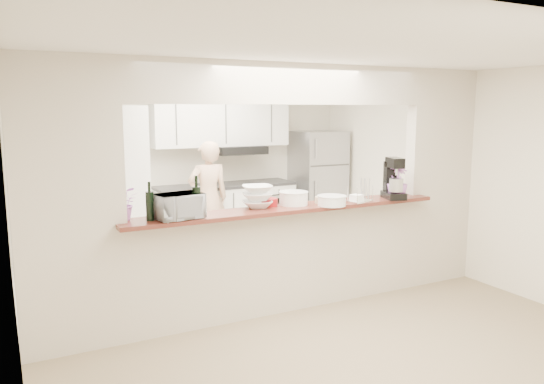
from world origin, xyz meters
TOP-DOWN VIEW (x-y plane):
  - floor at (0.00, 0.00)m, footprint 6.00×6.00m
  - tile_overlay at (0.00, 1.55)m, footprint 5.00×2.90m
  - partition at (0.00, 0.00)m, footprint 5.00×0.15m
  - bar_counter at (0.00, -0.00)m, footprint 3.40×0.38m
  - kitchen_cabinets at (-0.19, 2.72)m, footprint 3.15×0.62m
  - refrigerator at (2.05, 2.65)m, footprint 0.75×0.70m
  - flower_left at (-1.60, 0.05)m, footprint 0.35×0.33m
  - wine_bottle_a at (-1.40, -0.06)m, footprint 0.07×0.07m
  - wine_bottle_b at (-1.00, -0.15)m, footprint 0.08×0.08m
  - toaster_oven at (-1.15, -0.10)m, footprint 0.45×0.34m
  - serving_bowls at (-0.30, 0.05)m, footprint 0.36×0.36m
  - plate_stack_a at (0.10, 0.03)m, footprint 0.30×0.30m
  - plate_stack_b at (0.42, -0.19)m, footprint 0.29×0.29m
  - red_bowl at (-0.15, 0.08)m, footprint 0.16×0.16m
  - tan_bowl at (0.40, -0.03)m, footprint 0.14×0.14m
  - utensil_caddy at (0.80, -0.15)m, footprint 0.30×0.21m
  - stand_mixer at (1.25, -0.14)m, footprint 0.28×0.34m
  - flower_right at (1.30, -0.15)m, footprint 0.26×0.26m
  - person at (0.02, 2.30)m, footprint 0.60×0.40m

SIDE VIEW (x-z plane):
  - floor at x=0.00m, z-range 0.00..0.00m
  - tile_overlay at x=0.00m, z-range 0.00..0.01m
  - bar_counter at x=0.00m, z-range 0.03..1.12m
  - person at x=0.02m, z-range 0.00..1.61m
  - refrigerator at x=2.05m, z-range 0.00..1.70m
  - kitchen_cabinets at x=-0.19m, z-range -0.15..2.10m
  - tan_bowl at x=0.40m, z-range 1.09..1.16m
  - red_bowl at x=-0.15m, z-range 1.09..1.17m
  - plate_stack_b at x=0.42m, z-range 1.09..1.19m
  - plate_stack_a at x=0.10m, z-range 1.09..1.23m
  - utensil_caddy at x=0.80m, z-range 1.07..1.32m
  - serving_bowls at x=-0.30m, z-range 1.09..1.31m
  - toaster_oven at x=-1.15m, z-range 1.09..1.32m
  - wine_bottle_a at x=-1.40m, z-range 1.05..1.40m
  - wine_bottle_b at x=-1.00m, z-range 1.05..1.43m
  - flower_left at x=-1.60m, z-range 1.09..1.40m
  - flower_right at x=1.30m, z-range 1.09..1.48m
  - stand_mixer at x=1.25m, z-range 1.07..1.51m
  - partition at x=0.00m, z-range 0.23..2.73m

